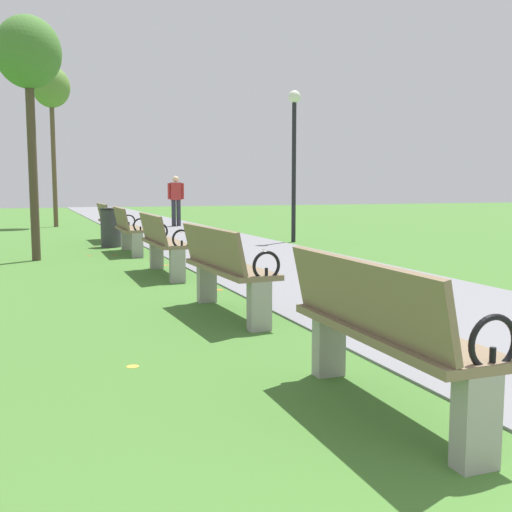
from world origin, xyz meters
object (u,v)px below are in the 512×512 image
trash_bin (111,227)px  park_bench_5 (129,229)px  park_bench_2 (381,331)px  park_bench_6 (110,221)px  park_bench_3 (225,268)px  pedestrian_walking (176,198)px  tree_1 (28,57)px  park_bench_4 (162,242)px  lamp_post (294,142)px  tree_2 (51,90)px

trash_bin → park_bench_5: bearing=-84.2°
park_bench_2 → trash_bin: park_bench_2 is taller
park_bench_2 → park_bench_6: same height
park_bench_3 → pedestrian_walking: size_ratio=1.00×
park_bench_6 → pedestrian_walking: bearing=60.1°
park_bench_5 → tree_1: tree_1 is taller
park_bench_4 → lamp_post: size_ratio=0.46×
tree_2 → lamp_post: bearing=-57.4°
trash_bin → pedestrian_walking: bearing=64.9°
park_bench_5 → trash_bin: (-0.15, 1.44, -0.06)m
park_bench_2 → tree_2: bearing=93.1°
park_bench_4 → tree_1: bearing=123.6°
tree_2 → park_bench_4: bearing=-85.5°
park_bench_4 → park_bench_6: bearing=90.0°
park_bench_2 → lamp_post: size_ratio=0.46×
park_bench_4 → park_bench_5: size_ratio=1.00×
park_bench_5 → pedestrian_walking: 8.06m
park_bench_3 → park_bench_5: same height
park_bench_6 → pedestrian_walking: (2.73, 4.73, 0.44)m
park_bench_6 → park_bench_3: bearing=-90.0°
tree_1 → pedestrian_walking: tree_1 is taller
park_bench_4 → lamp_post: bearing=46.6°
park_bench_6 → tree_1: (-1.70, -3.40, 2.99)m
park_bench_2 → park_bench_3: size_ratio=0.99×
park_bench_5 → park_bench_3: bearing=-90.0°
pedestrian_walking → park_bench_2: bearing=-99.4°
park_bench_6 → lamp_post: size_ratio=0.46×
park_bench_3 → lamp_post: 8.45m
tree_1 → lamp_post: size_ratio=1.20×
park_bench_2 → pedestrian_walking: 16.78m
tree_1 → lamp_post: tree_1 is taller
park_bench_6 → lamp_post: (4.00, -1.73, 1.82)m
park_bench_4 → tree_2: tree_2 is taller
park_bench_3 → tree_2: bearing=93.6°
park_bench_6 → park_bench_5: bearing=-90.0°
lamp_post → trash_bin: bearing=175.3°
park_bench_2 → park_bench_3: same height
park_bench_3 → trash_bin: bearing=91.1°
tree_2 → pedestrian_walking: tree_2 is taller
pedestrian_walking → trash_bin: size_ratio=1.93×
park_bench_5 → trash_bin: park_bench_5 is taller
park_bench_5 → tree_2: tree_2 is taller
park_bench_6 → tree_1: bearing=-116.6°
tree_2 → park_bench_6: bearing=-81.0°
park_bench_3 → lamp_post: lamp_post is taller
park_bench_2 → park_bench_5: same height
park_bench_3 → park_bench_5: size_ratio=1.01×
park_bench_6 → park_bench_2: bearing=-90.0°
park_bench_4 → lamp_post: lamp_post is taller
park_bench_3 → tree_1: tree_1 is taller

